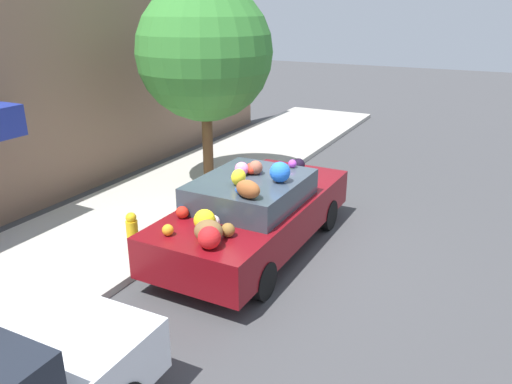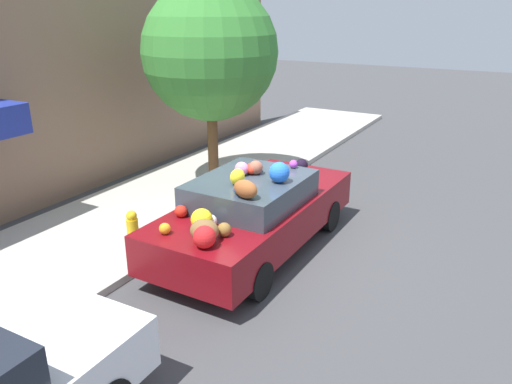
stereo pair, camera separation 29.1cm
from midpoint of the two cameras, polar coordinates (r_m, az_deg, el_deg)
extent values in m
plane|color=#424244|center=(9.02, -1.42, -6.33)|extent=(60.00, 60.00, 0.00)
cube|color=#B2ADA3|center=(10.45, -14.53, -2.74)|extent=(24.00, 3.20, 0.13)
cube|color=#846651|center=(11.42, -24.29, 10.72)|extent=(18.00, 0.30, 4.96)
cylinder|color=brown|center=(11.62, -6.26, 5.60)|extent=(0.24, 0.24, 1.96)
sphere|color=#388433|center=(11.28, -6.67, 15.58)|extent=(2.98, 2.98, 2.98)
cylinder|color=gold|center=(8.80, -14.83, -4.86)|extent=(0.20, 0.20, 0.55)
sphere|color=gold|center=(8.67, -15.03, -2.85)|extent=(0.18, 0.18, 0.18)
cube|color=maroon|center=(8.72, -0.96, -2.81)|extent=(4.49, 1.86, 0.65)
cube|color=#333D47|center=(8.38, -1.56, 0.17)|extent=(2.02, 1.63, 0.43)
cylinder|color=black|center=(10.35, -1.38, -0.92)|extent=(0.59, 0.18, 0.59)
cylinder|color=black|center=(9.70, 7.41, -2.60)|extent=(0.59, 0.18, 0.59)
cylinder|color=black|center=(8.25, -10.84, -7.14)|extent=(0.59, 0.18, 0.59)
cylinder|color=black|center=(7.42, -0.32, -10.09)|extent=(0.59, 0.18, 0.59)
ellipsoid|color=blue|center=(7.59, -2.79, 0.25)|extent=(0.18, 0.21, 0.14)
sphere|color=olive|center=(7.20, -4.39, -4.36)|extent=(0.29, 0.29, 0.21)
sphere|color=pink|center=(9.28, 4.08, 1.69)|extent=(0.39, 0.39, 0.28)
ellipsoid|color=yellow|center=(7.97, -3.06, 1.71)|extent=(0.30, 0.25, 0.26)
ellipsoid|color=orange|center=(9.63, -1.01, 1.98)|extent=(0.18, 0.20, 0.14)
sphere|color=blue|center=(7.96, -9.58, -2.25)|extent=(0.17, 0.17, 0.17)
ellipsoid|color=blue|center=(9.80, 3.52, 2.44)|extent=(0.28, 0.40, 0.19)
ellipsoid|color=brown|center=(7.00, -6.42, -5.26)|extent=(0.31, 0.34, 0.20)
ellipsoid|color=green|center=(7.48, -6.98, -3.57)|extent=(0.31, 0.28, 0.19)
sphere|color=blue|center=(8.08, 1.73, 2.28)|extent=(0.48, 0.48, 0.34)
sphere|color=white|center=(7.50, -6.02, -3.40)|extent=(0.28, 0.28, 0.20)
sphere|color=yellow|center=(7.41, -7.00, -3.22)|extent=(0.45, 0.45, 0.33)
ellipsoid|color=purple|center=(8.63, -0.80, 2.69)|extent=(0.21, 0.21, 0.11)
sphere|color=brown|center=(8.48, -1.03, 2.81)|extent=(0.34, 0.34, 0.24)
sphere|color=orange|center=(7.37, -11.17, -4.29)|extent=(0.20, 0.20, 0.17)
sphere|color=pink|center=(8.42, -2.65, 2.65)|extent=(0.33, 0.33, 0.23)
sphere|color=black|center=(10.07, 4.06, 3.13)|extent=(0.30, 0.30, 0.26)
ellipsoid|color=red|center=(8.51, -1.50, 2.69)|extent=(0.35, 0.31, 0.19)
sphere|color=purple|center=(8.86, 3.25, 3.25)|extent=(0.21, 0.21, 0.15)
ellipsoid|color=brown|center=(7.05, -6.63, -4.50)|extent=(0.40, 0.44, 0.32)
ellipsoid|color=red|center=(7.91, -9.47, -2.31)|extent=(0.23, 0.25, 0.20)
ellipsoid|color=brown|center=(7.41, -2.04, 0.32)|extent=(0.37, 0.48, 0.27)
sphere|color=red|center=(6.87, -6.58, -5.23)|extent=(0.45, 0.45, 0.32)
cylinder|color=black|center=(6.63, -27.83, -16.80)|extent=(0.62, 0.19, 0.62)
camera|label=1|loc=(0.15, -90.97, -0.36)|focal=35.00mm
camera|label=2|loc=(0.15, 89.03, 0.36)|focal=35.00mm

